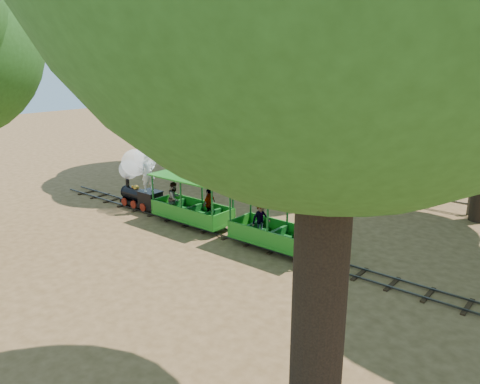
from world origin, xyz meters
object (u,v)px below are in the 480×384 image
Objects in this scene: carriage_rear at (277,228)px; locomotive at (138,173)px; carriage_front at (190,205)px; fence at (356,182)px.

locomotive is at bearing 179.57° from carriage_rear.
carriage_front is 1.00× the size of carriage_rear.
carriage_front is at bearing -179.42° from carriage_rear.
carriage_rear is (7.16, -0.05, -0.79)m from locomotive.
carriage_rear reaches higher than fence.
locomotive is at bearing 178.28° from carriage_front.
carriage_front is (3.15, -0.09, -0.79)m from locomotive.
carriage_rear is (4.01, 0.04, -0.01)m from carriage_front.
fence is (-1.00, 7.99, -0.20)m from carriage_rear.
carriage_rear is 8.05m from fence.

